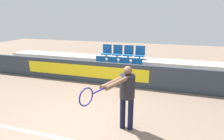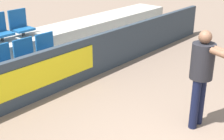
% 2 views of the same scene
% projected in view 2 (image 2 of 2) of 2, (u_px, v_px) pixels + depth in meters
% --- Properties ---
extents(barrier_wall, '(12.02, 0.14, 0.89)m').
position_uv_depth(barrier_wall, '(35.00, 77.00, 5.63)').
color(barrier_wall, '#2D3842').
rests_on(barrier_wall, ground).
extents(bleacher_tier_front, '(11.62, 0.93, 0.38)m').
position_uv_depth(bleacher_tier_front, '(21.00, 81.00, 6.09)').
color(bleacher_tier_front, '#ADA89E').
rests_on(bleacher_tier_front, ground).
extents(stadium_chair_1, '(0.44, 0.37, 0.58)m').
position_uv_depth(stadium_chair_1, '(3.00, 63.00, 5.81)').
color(stadium_chair_1, '#333333').
rests_on(stadium_chair_1, bleacher_tier_front).
extents(stadium_chair_2, '(0.44, 0.37, 0.58)m').
position_uv_depth(stadium_chair_2, '(27.00, 56.00, 6.18)').
color(stadium_chair_2, '#333333').
rests_on(stadium_chair_2, bleacher_tier_front).
extents(stadium_chair_3, '(0.44, 0.37, 0.58)m').
position_uv_depth(stadium_chair_3, '(48.00, 49.00, 6.55)').
color(stadium_chair_3, '#333333').
rests_on(stadium_chair_3, bleacher_tier_front).
extents(stadium_chair_7, '(0.44, 0.37, 0.58)m').
position_uv_depth(stadium_chair_7, '(20.00, 25.00, 6.97)').
color(stadium_chair_7, '#333333').
rests_on(stadium_chair_7, bleacher_tier_middle).
extents(tennis_player, '(0.68, 1.53, 1.56)m').
position_uv_depth(tennis_player, '(205.00, 70.00, 4.56)').
color(tennis_player, black).
rests_on(tennis_player, ground).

